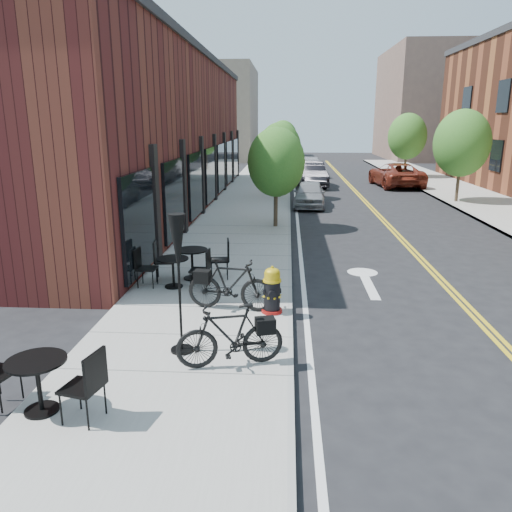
{
  "coord_description": "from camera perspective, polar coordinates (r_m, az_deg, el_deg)",
  "views": [
    {
      "loc": [
        -0.15,
        -10.33,
        4.11
      ],
      "look_at": [
        -0.88,
        1.16,
        1.0
      ],
      "focal_mm": 35.0,
      "sensor_mm": 36.0,
      "label": 1
    }
  ],
  "objects": [
    {
      "name": "parked_car_far",
      "position": [
        34.12,
        15.67,
        8.94
      ],
      "size": [
        3.07,
        5.75,
        1.54
      ],
      "primitive_type": "imported",
      "rotation": [
        0.0,
        0.0,
        3.24
      ],
      "color": "maroon",
      "rests_on": "ground"
    },
    {
      "name": "patio_umbrella",
      "position": [
        8.61,
        -8.9,
        0.16
      ],
      "size": [
        0.4,
        0.4,
        2.5
      ],
      "color": "black",
      "rests_on": "sidewalk_near"
    },
    {
      "name": "bistro_set_b",
      "position": [
        13.07,
        -7.31,
        -0.41
      ],
      "size": [
        1.95,
        0.94,
        1.03
      ],
      "rotation": [
        0.0,
        0.0,
        0.15
      ],
      "color": "black",
      "rests_on": "sidewalk_near"
    },
    {
      "name": "tree_near_b",
      "position": [
        27.37,
        2.73,
        12.17
      ],
      "size": [
        2.3,
        2.3,
        3.98
      ],
      "color": "#382B1E",
      "rests_on": "sidewalk_near"
    },
    {
      "name": "bg_building_left",
      "position": [
        58.86,
        -4.22,
        15.93
      ],
      "size": [
        8.0,
        14.0,
        10.0
      ],
      "primitive_type": "cube",
      "color": "#726656",
      "rests_on": "ground"
    },
    {
      "name": "tree_near_d",
      "position": [
        43.35,
        3.1,
        13.34
      ],
      "size": [
        2.4,
        2.4,
        4.11
      ],
      "color": "#382B1E",
      "rests_on": "sidewalk_near"
    },
    {
      "name": "parked_car_c",
      "position": [
        39.36,
        6.24,
        10.05
      ],
      "size": [
        2.36,
        4.96,
        1.4
      ],
      "primitive_type": "imported",
      "rotation": [
        0.0,
        0.0,
        0.09
      ],
      "color": "#B1B0B6",
      "rests_on": "ground"
    },
    {
      "name": "bicycle_left",
      "position": [
        8.42,
        -2.98,
        -9.06
      ],
      "size": [
        1.88,
        0.97,
        1.09
      ],
      "primitive_type": "imported",
      "rotation": [
        0.0,
        0.0,
        -1.31
      ],
      "color": "black",
      "rests_on": "sidewalk_near"
    },
    {
      "name": "bicycle_right",
      "position": [
        10.82,
        -2.91,
        -3.27
      ],
      "size": [
        1.99,
        0.82,
        1.16
      ],
      "primitive_type": "imported",
      "rotation": [
        0.0,
        0.0,
        1.43
      ],
      "color": "black",
      "rests_on": "sidewalk_near"
    },
    {
      "name": "parked_car_a",
      "position": [
        25.06,
        6.14,
        7.06
      ],
      "size": [
        1.73,
        3.83,
        1.28
      ],
      "primitive_type": "imported",
      "rotation": [
        0.0,
        0.0,
        -0.06
      ],
      "color": "gray",
      "rests_on": "ground"
    },
    {
      "name": "bg_building_right",
      "position": [
        62.48,
        19.37,
        16.03
      ],
      "size": [
        10.0,
        16.0,
        12.0
      ],
      "primitive_type": "cube",
      "color": "brown",
      "rests_on": "ground"
    },
    {
      "name": "parked_car_b",
      "position": [
        33.03,
        6.19,
        9.29
      ],
      "size": [
        2.25,
        5.08,
        1.62
      ],
      "primitive_type": "imported",
      "rotation": [
        0.0,
        0.0,
        0.11
      ],
      "color": "black",
      "rests_on": "ground"
    },
    {
      "name": "tree_near_a",
      "position": [
        19.39,
        2.31,
        10.65
      ],
      "size": [
        2.2,
        2.2,
        3.81
      ],
      "color": "#382B1E",
      "rests_on": "sidewalk_near"
    },
    {
      "name": "bistro_set_a",
      "position": [
        7.8,
        -23.65,
        -12.65
      ],
      "size": [
        1.97,
        1.0,
        1.04
      ],
      "rotation": [
        0.0,
        0.0,
        -0.23
      ],
      "color": "black",
      "rests_on": "sidewalk_near"
    },
    {
      "name": "fire_hydrant",
      "position": [
        10.7,
        1.85,
        -3.97
      ],
      "size": [
        0.58,
        0.58,
        1.04
      ],
      "rotation": [
        0.0,
        0.0,
        0.36
      ],
      "color": "maroon",
      "rests_on": "sidewalk_near"
    },
    {
      "name": "ground",
      "position": [
        11.12,
        4.17,
        -6.62
      ],
      "size": [
        120.0,
        120.0,
        0.0
      ],
      "primitive_type": "plane",
      "color": "black",
      "rests_on": "ground"
    },
    {
      "name": "building_near",
      "position": [
        25.15,
        -11.33,
        13.44
      ],
      "size": [
        5.0,
        28.0,
        7.0
      ],
      "primitive_type": "cube",
      "color": "#401514",
      "rests_on": "ground"
    },
    {
      "name": "tree_far_c",
      "position": [
        39.33,
        16.9,
        12.94
      ],
      "size": [
        2.8,
        2.8,
        4.62
      ],
      "color": "#382B1E",
      "rests_on": "sidewalk_far"
    },
    {
      "name": "tree_near_c",
      "position": [
        35.37,
        2.95,
        12.53
      ],
      "size": [
        2.1,
        2.1,
        3.67
      ],
      "color": "#382B1E",
      "rests_on": "sidewalk_near"
    },
    {
      "name": "sidewalk_near",
      "position": [
        20.81,
        -1.56,
        3.88
      ],
      "size": [
        4.0,
        70.0,
        0.12
      ],
      "primitive_type": "cube",
      "color": "#9E9B93",
      "rests_on": "ground"
    },
    {
      "name": "tree_far_b",
      "position": [
        27.77,
        22.48,
        11.82
      ],
      "size": [
        2.8,
        2.8,
        4.62
      ],
      "color": "#382B1E",
      "rests_on": "sidewalk_far"
    },
    {
      "name": "bistro_set_c",
      "position": [
        12.49,
        -9.46,
        -1.38
      ],
      "size": [
        1.8,
        0.8,
        0.97
      ],
      "rotation": [
        0.0,
        0.0,
        -0.04
      ],
      "color": "black",
      "rests_on": "sidewalk_near"
    }
  ]
}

